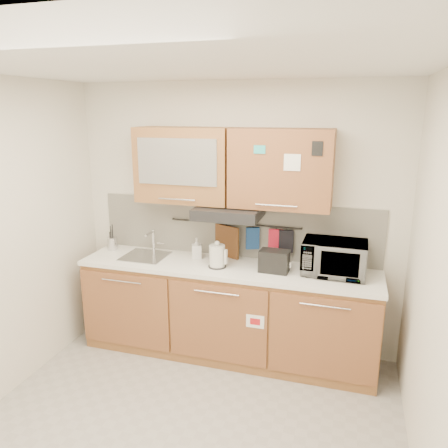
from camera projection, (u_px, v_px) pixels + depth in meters
The scene contains 20 objects.
floor at pixel (181, 436), 3.22m from camera, with size 3.20×3.20×0.00m, color #9E9993.
ceiling at pixel (170, 64), 2.56m from camera, with size 3.20×3.20×0.00m, color white.
wall_back at pixel (236, 219), 4.28m from camera, with size 3.20×3.20×0.00m, color silver.
wall_right at pixel (441, 301), 2.45m from camera, with size 3.00×3.00×0.00m, color silver.
base_cabinet at pixel (227, 315), 4.23m from camera, with size 2.80×0.64×0.88m.
countertop at pixel (227, 268), 4.10m from camera, with size 2.82×0.62×0.04m, color white.
backsplash at pixel (235, 229), 4.30m from camera, with size 2.80×0.02×0.56m, color silver.
upper_cabinets at pixel (231, 167), 3.98m from camera, with size 1.82×0.37×0.70m.
range_hood at pixel (229, 212), 4.02m from camera, with size 0.60×0.46×0.10m, color black.
sink at pixel (146, 256), 4.34m from camera, with size 0.42×0.40×0.26m.
utensil_rail at pixel (234, 224), 4.25m from camera, with size 0.02×0.02×1.30m, color black.
utensil_crock at pixel (112, 243), 4.54m from camera, with size 0.12×0.12×0.27m.
kettle at pixel (217, 257), 4.03m from camera, with size 0.19×0.17×0.26m.
toaster at pixel (274, 261), 3.91m from camera, with size 0.27×0.17×0.20m.
microwave at pixel (334, 258), 3.84m from camera, with size 0.55×0.37×0.30m, color #999999.
soap_bottle at pixel (197, 248), 4.27m from camera, with size 0.09×0.09×0.20m, color #999999.
cutting_board at pixel (226, 244), 4.31m from camera, with size 0.30×0.02×0.38m, color brown.
oven_mitt at pixel (253, 238), 4.21m from camera, with size 0.13×0.03×0.21m, color navy.
dark_pouch at pixel (286, 241), 4.12m from camera, with size 0.14×0.04×0.22m, color black.
pot_holder at pixel (276, 238), 4.14m from camera, with size 0.14×0.02×0.18m, color red.
Camera 1 is at (1.08, -2.51, 2.34)m, focal length 35.00 mm.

